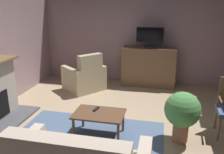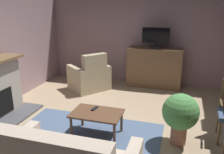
{
  "view_description": "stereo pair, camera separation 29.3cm",
  "coord_description": "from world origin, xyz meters",
  "views": [
    {
      "loc": [
        0.85,
        -3.73,
        2.2
      ],
      "look_at": [
        -0.06,
        0.32,
        0.9
      ],
      "focal_mm": 37.85,
      "sensor_mm": 36.0,
      "label": 1
    },
    {
      "loc": [
        1.14,
        -3.65,
        2.2
      ],
      "look_at": [
        -0.06,
        0.32,
        0.9
      ],
      "focal_mm": 37.85,
      "sensor_mm": 36.0,
      "label": 2
    }
  ],
  "objects": [
    {
      "name": "wall_back",
      "position": [
        0.0,
        2.93,
        1.28
      ],
      "size": [
        5.81,
        0.1,
        2.57
      ],
      "primitive_type": "cube",
      "color": "gray",
      "rests_on": "ground_plane"
    },
    {
      "name": "armchair_beside_cabinet",
      "position": [
        -1.14,
        1.86,
        0.33
      ],
      "size": [
        1.2,
        1.21,
        1.0
      ],
      "color": "tan",
      "rests_on": "ground_plane"
    },
    {
      "name": "tv_remote",
      "position": [
        -0.24,
        -0.14,
        0.44
      ],
      "size": [
        0.09,
        0.18,
        0.02
      ],
      "primitive_type": "cube",
      "rotation": [
        0.0,
        0.0,
        1.35
      ],
      "color": "black",
      "rests_on": "coffee_table"
    },
    {
      "name": "tv_cabinet",
      "position": [
        0.45,
        2.58,
        0.51
      ],
      "size": [
        1.44,
        0.49,
        1.07
      ],
      "color": "#4A3523",
      "rests_on": "ground_plane"
    },
    {
      "name": "coffee_table",
      "position": [
        -0.16,
        -0.25,
        0.38
      ],
      "size": [
        0.85,
        0.57,
        0.43
      ],
      "color": "brown",
      "rests_on": "ground_plane"
    },
    {
      "name": "rug_central",
      "position": [
        -0.33,
        -0.58,
        0.01
      ],
      "size": [
        2.54,
        2.05,
        0.01
      ],
      "primitive_type": "cube",
      "color": "slate",
      "rests_on": "ground_plane"
    },
    {
      "name": "ground_plane",
      "position": [
        0.0,
        0.0,
        -0.02
      ],
      "size": [
        5.81,
        6.36,
        0.04
      ],
      "primitive_type": "cube",
      "color": "tan"
    },
    {
      "name": "television",
      "position": [
        0.45,
        2.53,
        1.36
      ],
      "size": [
        0.7,
        0.2,
        0.54
      ],
      "color": "black",
      "rests_on": "tv_cabinet"
    },
    {
      "name": "potted_plant_tall_palm_by_window",
      "position": [
        1.2,
        -0.1,
        0.53
      ],
      "size": [
        0.58,
        0.58,
        0.86
      ],
      "color": "#99664C",
      "rests_on": "ground_plane"
    },
    {
      "name": "cat",
      "position": [
        -1.02,
        -0.8,
        0.11
      ],
      "size": [
        0.75,
        0.24,
        0.24
      ],
      "color": "tan",
      "rests_on": "ground_plane"
    }
  ]
}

